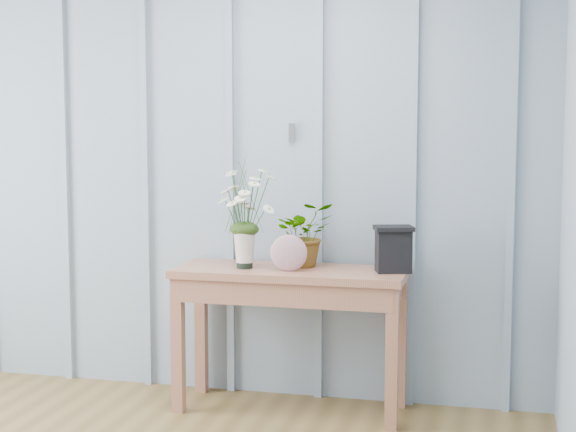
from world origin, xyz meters
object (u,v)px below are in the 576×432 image
(sideboard, at_px, (290,290))
(carved_box, at_px, (393,249))
(daisy_vase, at_px, (244,205))
(felt_disc_vessel, at_px, (289,253))

(sideboard, xyz_separation_m, carved_box, (0.53, 0.02, 0.23))
(sideboard, distance_m, daisy_vase, 0.51)
(sideboard, relative_size, carved_box, 5.11)
(felt_disc_vessel, bearing_deg, carved_box, 4.60)
(sideboard, distance_m, carved_box, 0.58)
(felt_disc_vessel, bearing_deg, sideboard, 91.23)
(sideboard, relative_size, daisy_vase, 2.26)
(sideboard, bearing_deg, carved_box, 2.68)
(daisy_vase, distance_m, felt_disc_vessel, 0.34)
(sideboard, bearing_deg, daisy_vase, -170.56)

